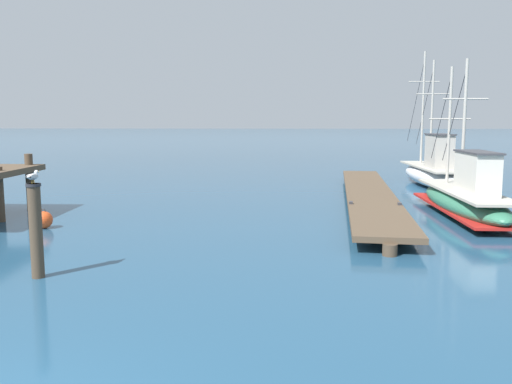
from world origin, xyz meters
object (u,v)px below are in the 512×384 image
object	(u,v)px
mooring_piling	(36,229)
mooring_buoy	(44,220)
fishing_boat_1	(432,171)
perched_seagull	(33,176)
fishing_boat_0	(465,197)

from	to	relation	value
mooring_piling	mooring_buoy	world-z (taller)	mooring_piling
mooring_buoy	fishing_boat_1	bearing A→B (deg)	37.70
fishing_boat_1	perched_seagull	distance (m)	20.40
mooring_piling	fishing_boat_1	bearing A→B (deg)	52.61
perched_seagull	mooring_buoy	distance (m)	5.71
fishing_boat_0	mooring_piling	xyz separation A→B (m)	(-11.23, -7.79, 0.37)
fishing_boat_0	fishing_boat_1	bearing A→B (deg)	82.34
fishing_boat_1	mooring_buoy	distance (m)	18.37
fishing_boat_1	mooring_buoy	bearing A→B (deg)	-142.30
mooring_piling	mooring_buoy	xyz separation A→B (m)	(-2.17, 4.94, -0.76)
fishing_boat_0	mooring_buoy	size ratio (longest dim) A/B	13.33
fishing_boat_1	mooring_buoy	xyz separation A→B (m)	(-14.53, -11.23, -0.49)
fishing_boat_0	mooring_piling	distance (m)	13.67
perched_seagull	mooring_buoy	xyz separation A→B (m)	(-2.17, 4.95, -1.86)
fishing_boat_1	perched_seagull	xyz separation A→B (m)	(-12.36, -16.18, 1.37)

